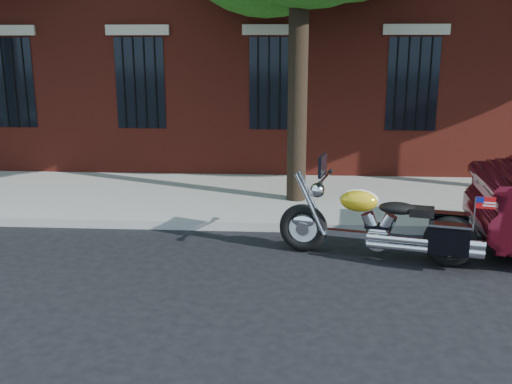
{
  "coord_description": "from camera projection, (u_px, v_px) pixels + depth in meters",
  "views": [
    {
      "loc": [
        0.43,
        -7.68,
        2.93
      ],
      "look_at": [
        -0.13,
        0.8,
        0.81
      ],
      "focal_mm": 40.0,
      "sensor_mm": 36.0,
      "label": 1
    }
  ],
  "objects": [
    {
      "name": "curb",
      "position": [
        266.0,
        226.0,
        9.5
      ],
      "size": [
        40.0,
        0.16,
        0.15
      ],
      "primitive_type": "cube",
      "color": "gray",
      "rests_on": "ground"
    },
    {
      "name": "ground",
      "position": [
        261.0,
        260.0,
        8.18
      ],
      "size": [
        120.0,
        120.0,
        0.0
      ],
      "primitive_type": "plane",
      "color": "black",
      "rests_on": "ground"
    },
    {
      "name": "sidewalk",
      "position": [
        270.0,
        198.0,
        11.32
      ],
      "size": [
        40.0,
        3.6,
        0.15
      ],
      "primitive_type": "cube",
      "color": "gray",
      "rests_on": "ground"
    },
    {
      "name": "motorcycle",
      "position": [
        385.0,
        227.0,
        8.06
      ],
      "size": [
        2.79,
        1.28,
        1.48
      ],
      "rotation": [
        0.0,
        0.0,
        -0.24
      ],
      "color": "black",
      "rests_on": "ground"
    }
  ]
}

